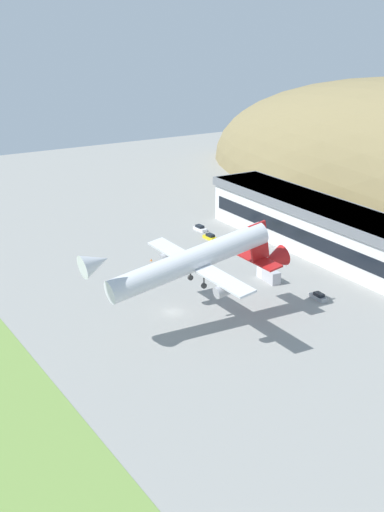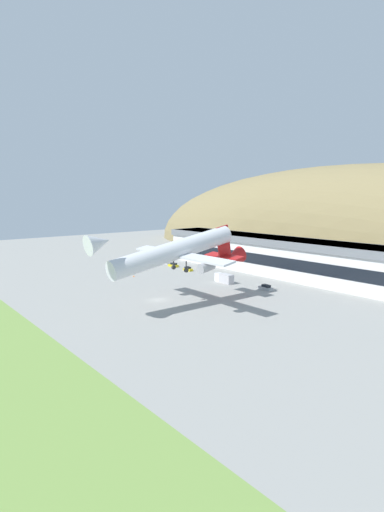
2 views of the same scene
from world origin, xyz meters
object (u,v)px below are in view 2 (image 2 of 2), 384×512
(service_car_0, at_px, (173,265))
(service_car_1, at_px, (266,288))
(service_car_3, at_px, (165,262))
(cargo_airplane, at_px, (177,251))
(service_car_2, at_px, (188,269))
(traffic_cone_0, at_px, (134,276))
(terminal_building, at_px, (287,255))
(fuel_truck, at_px, (224,278))

(service_car_0, height_order, service_car_1, service_car_0)
(service_car_0, bearing_deg, service_car_3, 167.08)
(service_car_3, bearing_deg, cargo_airplane, -32.80)
(service_car_2, distance_m, service_car_3, 18.20)
(service_car_3, xyz_separation_m, traffic_cone_0, (14.94, -23.54, -0.35))
(cargo_airplane, bearing_deg, service_car_3, 147.20)
(service_car_3, height_order, traffic_cone_0, service_car_3)
(terminal_building, height_order, traffic_cone_0, terminal_building)
(terminal_building, bearing_deg, service_car_0, -153.81)
(terminal_building, xyz_separation_m, service_car_0, (-38.33, -18.86, -6.57))
(terminal_building, xyz_separation_m, fuel_truck, (-5.72, -23.44, -5.82))
(cargo_airplane, xyz_separation_m, traffic_cone_0, (-37.58, 10.31, -13.32))
(cargo_airplane, relative_size, service_car_3, 9.93)
(service_car_1, bearing_deg, fuel_truck, -169.94)
(terminal_building, xyz_separation_m, cargo_airplane, (6.09, -50.85, 6.37))
(service_car_0, distance_m, traffic_cone_0, 22.75)
(service_car_2, bearing_deg, service_car_0, 175.21)
(service_car_1, distance_m, traffic_cone_0, 44.84)
(service_car_2, bearing_deg, service_car_1, -1.82)
(service_car_3, bearing_deg, service_car_1, -4.01)
(service_car_2, bearing_deg, cargo_airplane, -42.08)
(terminal_building, distance_m, service_car_0, 43.22)
(service_car_1, xyz_separation_m, service_car_2, (-37.23, 1.18, -0.02))
(fuel_truck, bearing_deg, traffic_cone_0, -146.43)
(service_car_1, distance_m, service_car_3, 55.36)
(service_car_0, distance_m, service_car_2, 9.94)
(service_car_2, relative_size, fuel_truck, 0.52)
(cargo_airplane, height_order, fuel_truck, cargo_airplane)
(cargo_airplane, height_order, service_car_0, cargo_airplane)
(terminal_building, bearing_deg, service_car_1, -67.12)
(service_car_1, distance_m, fuel_truck, 14.77)
(terminal_building, distance_m, fuel_truck, 24.82)
(service_car_0, bearing_deg, service_car_2, -4.79)
(cargo_airplane, xyz_separation_m, service_car_0, (-44.42, 31.99, -12.95))
(terminal_building, bearing_deg, service_car_2, -145.29)
(service_car_1, relative_size, traffic_cone_0, 7.77)
(cargo_airplane, distance_m, service_car_1, 32.77)
(service_car_3, bearing_deg, fuel_truck, -9.00)
(service_car_1, bearing_deg, cargo_airplane, -95.17)
(cargo_airplane, relative_size, service_car_1, 10.16)
(fuel_truck, bearing_deg, service_car_2, 170.60)
(service_car_0, xyz_separation_m, traffic_cone_0, (6.85, -21.69, -0.37))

